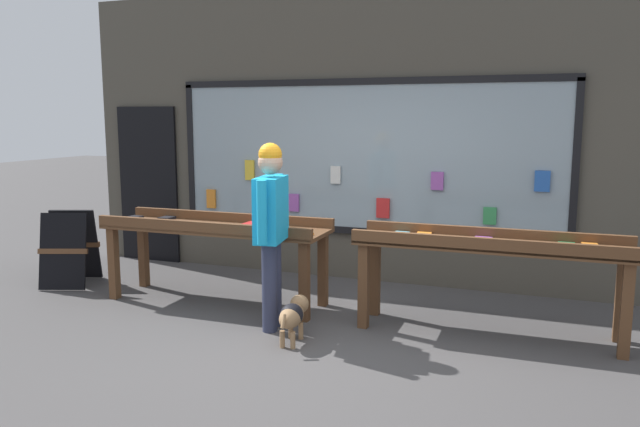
{
  "coord_description": "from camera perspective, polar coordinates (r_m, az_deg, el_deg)",
  "views": [
    {
      "loc": [
        1.93,
        -4.8,
        1.99
      ],
      "look_at": [
        -0.15,
        0.66,
        1.06
      ],
      "focal_mm": 35.0,
      "sensor_mm": 36.0,
      "label": 1
    }
  ],
  "objects": [
    {
      "name": "display_table_left",
      "position": [
        6.69,
        -9.56,
        -1.85
      ],
      "size": [
        2.44,
        0.73,
        0.93
      ],
      "color": "brown",
      "rests_on": "ground_plane"
    },
    {
      "name": "ground_plane",
      "position": [
        5.54,
        -1.01,
        -12.02
      ],
      "size": [
        40.0,
        40.0,
        0.0
      ],
      "primitive_type": "plane",
      "color": "#474444"
    },
    {
      "name": "sandwich_board_sign",
      "position": [
        7.92,
        -21.92,
        -2.92
      ],
      "size": [
        0.71,
        0.76,
        0.87
      ],
      "rotation": [
        0.0,
        0.0,
        0.36
      ],
      "color": "black",
      "rests_on": "ground_plane"
    },
    {
      "name": "shopfront_facade",
      "position": [
        7.47,
        5.46,
        6.93
      ],
      "size": [
        7.95,
        0.29,
        3.49
      ],
      "color": "#4C473D",
      "rests_on": "ground_plane"
    },
    {
      "name": "display_table_right",
      "position": [
        5.82,
        15.28,
        -3.55
      ],
      "size": [
        2.44,
        0.62,
        0.95
      ],
      "color": "brown",
      "rests_on": "ground_plane"
    },
    {
      "name": "person_browsing",
      "position": [
        5.74,
        -4.5,
        -0.66
      ],
      "size": [
        0.3,
        0.67,
        1.74
      ],
      "rotation": [
        0.0,
        0.0,
        1.74
      ],
      "color": "#2D334C",
      "rests_on": "ground_plane"
    },
    {
      "name": "small_dog",
      "position": [
        5.56,
        -2.49,
        -9.21
      ],
      "size": [
        0.23,
        0.61,
        0.37
      ],
      "rotation": [
        0.0,
        0.0,
        1.68
      ],
      "color": "#99724C",
      "rests_on": "ground_plane"
    }
  ]
}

